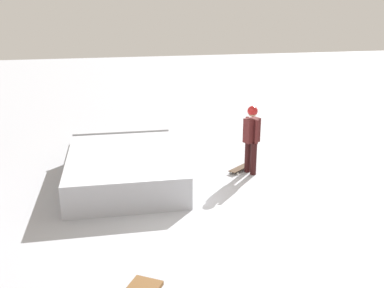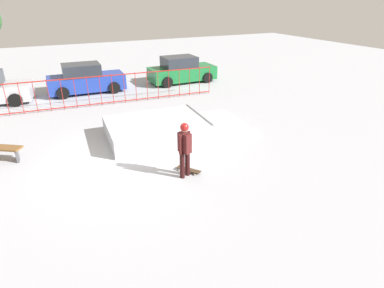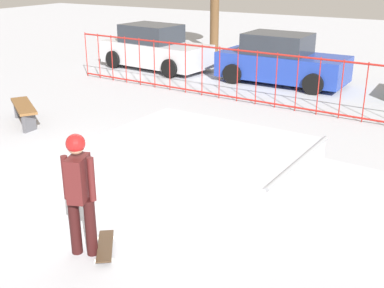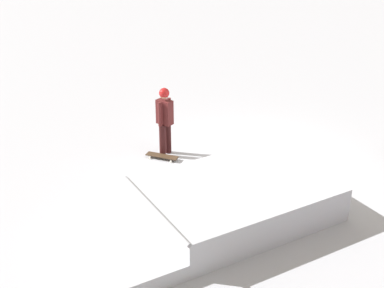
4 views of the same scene
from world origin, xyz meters
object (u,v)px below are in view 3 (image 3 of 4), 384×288
skate_ramp (228,165)px  skater (79,186)px  parked_car_blue (281,61)px  parked_car_silver (155,49)px  skateboard (105,246)px  park_bench (24,110)px

skate_ramp → skater: size_ratio=3.21×
skate_ramp → parked_car_blue: 7.98m
parked_car_silver → skateboard: bearing=-52.6°
park_bench → parked_car_blue: bearing=61.3°
park_bench → parked_car_blue: (3.93, 7.18, 0.37)m
skater → park_bench: skater is taller
park_bench → parked_car_blue: size_ratio=0.37×
park_bench → parked_car_silver: bearing=97.4°
skater → parked_car_silver: 12.35m
skate_ramp → skater: bearing=-99.1°
park_bench → parked_car_blue: parked_car_blue is taller
park_bench → parked_car_blue: 8.19m
skater → skate_ramp: bearing=-32.5°
skateboard → parked_car_silver: (-6.25, 10.58, 0.65)m
skate_ramp → skateboard: bearing=-95.9°
skater → park_bench: bearing=34.4°
skateboard → park_bench: 6.37m
park_bench → skate_ramp: bearing=-5.6°
park_bench → skater: bearing=-35.4°
park_bench → parked_car_silver: (-0.92, 7.11, 0.37)m
skate_ramp → skateboard: size_ratio=7.24×
parked_car_blue → skateboard: bearing=-80.5°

